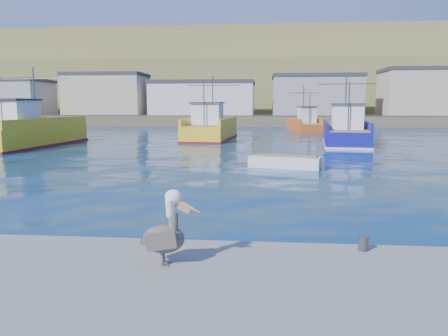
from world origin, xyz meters
name	(u,v)px	position (x,y,z in m)	size (l,w,h in m)	color
ground	(230,225)	(0.00, 0.00, 0.00)	(260.00, 260.00, 0.00)	#072951
dock_bollards	(247,240)	(0.60, -3.40, 0.65)	(36.20, 0.20, 0.30)	#4C4C4C
far_shore	(261,84)	(0.00, 109.20, 8.98)	(200.00, 81.00, 24.00)	brown
trawler_yellow_a	(26,132)	(-19.18, 23.03, 1.15)	(6.09, 13.56, 6.77)	yellow
trawler_yellow_b	(210,129)	(-4.48, 31.81, 1.05)	(5.43, 11.72, 6.54)	yellow
trawler_blue	(345,133)	(8.12, 27.07, 1.00)	(5.04, 10.81, 6.41)	navy
boat_orange	(305,124)	(6.28, 45.61, 1.01)	(4.28, 8.29, 6.03)	#C15418
skiff_mid	(285,163)	(2.13, 12.07, 0.27)	(4.13, 2.30, 0.85)	silver
pelican	(166,233)	(-0.87, -4.53, 1.11)	(1.17, 0.53, 1.44)	#595451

